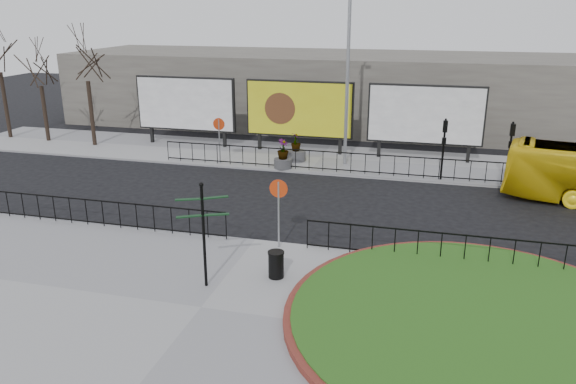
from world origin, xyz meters
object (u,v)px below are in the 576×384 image
(planter_b, at_px, (296,151))
(planter_a, at_px, (283,157))
(lamp_post, at_px, (348,75))
(litter_bin, at_px, (276,264))
(billboard_mid, at_px, (299,109))
(fingerpost_sign, at_px, (203,225))

(planter_b, bearing_deg, planter_a, -100.62)
(planter_a, bearing_deg, lamp_post, 28.02)
(litter_bin, xyz_separation_m, planter_b, (-2.74, 13.68, 0.09))
(billboard_mid, height_order, planter_a, billboard_mid)
(fingerpost_sign, bearing_deg, planter_a, 71.98)
(fingerpost_sign, bearing_deg, lamp_post, 59.81)
(litter_bin, bearing_deg, lamp_post, 90.16)
(fingerpost_sign, height_order, planter_b, fingerpost_sign)
(billboard_mid, height_order, lamp_post, lamp_post)
(lamp_post, distance_m, litter_bin, 14.33)
(planter_a, height_order, planter_b, planter_b)
(litter_bin, bearing_deg, billboard_mid, 101.01)
(fingerpost_sign, bearing_deg, billboard_mid, 70.93)
(litter_bin, bearing_deg, planter_a, 104.15)
(lamp_post, bearing_deg, billboard_mid, 146.75)
(litter_bin, bearing_deg, fingerpost_sign, -150.71)
(billboard_mid, bearing_deg, litter_bin, -78.99)
(fingerpost_sign, relative_size, litter_bin, 3.81)
(litter_bin, distance_m, planter_a, 12.46)
(planter_b, bearing_deg, lamp_post, 0.00)
(lamp_post, relative_size, planter_b, 6.00)
(lamp_post, height_order, planter_a, lamp_post)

